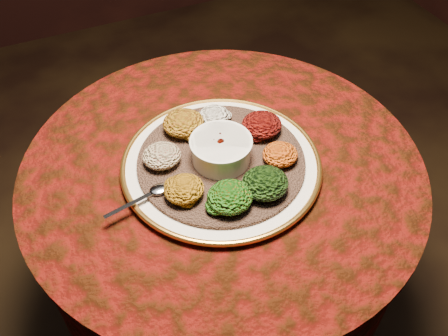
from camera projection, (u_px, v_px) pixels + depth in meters
name	position (u px, v px, depth m)	size (l,w,h in m)	color
table	(223.00, 211.00, 1.32)	(0.96, 0.96, 0.73)	black
platter	(221.00, 164.00, 1.17)	(0.47, 0.47, 0.02)	white
injera	(221.00, 161.00, 1.16)	(0.39, 0.39, 0.01)	brown
stew_bowl	(221.00, 149.00, 1.13)	(0.14, 0.14, 0.06)	white
spoon	(155.00, 191.00, 1.08)	(0.15, 0.05, 0.01)	silver
portion_ayib	(214.00, 116.00, 1.23)	(0.08, 0.07, 0.04)	white
portion_kitfo	(262.00, 125.00, 1.20)	(0.10, 0.09, 0.05)	black
portion_tikil	(280.00, 154.00, 1.14)	(0.08, 0.08, 0.04)	#C67E10
portion_gomen	(265.00, 183.00, 1.07)	(0.10, 0.10, 0.05)	black
portion_mixveg	(230.00, 197.00, 1.05)	(0.10, 0.09, 0.05)	#8E3309
portion_kik	(184.00, 189.00, 1.06)	(0.09, 0.08, 0.04)	#A1660E
portion_timatim	(162.00, 156.00, 1.13)	(0.09, 0.08, 0.04)	maroon
portion_shiro	(183.00, 123.00, 1.21)	(0.10, 0.10, 0.05)	#9A7012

